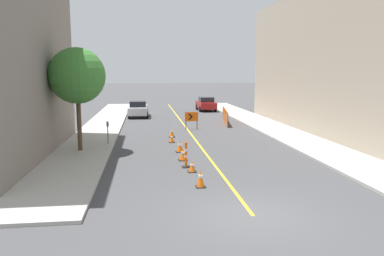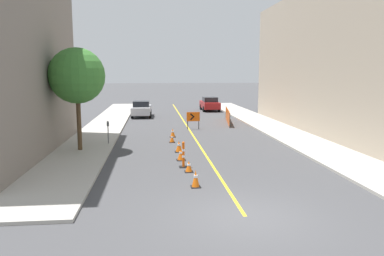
{
  "view_description": "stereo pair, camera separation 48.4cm",
  "coord_description": "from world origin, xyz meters",
  "px_view_note": "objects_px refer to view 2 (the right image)",
  "views": [
    {
      "loc": [
        -3.21,
        -10.54,
        4.31
      ],
      "look_at": [
        -0.4,
        11.72,
        1.0
      ],
      "focal_mm": 35.0,
      "sensor_mm": 36.0,
      "label": 1
    },
    {
      "loc": [
        -2.73,
        -10.59,
        4.31
      ],
      "look_at": [
        -0.4,
        11.72,
        1.0
      ],
      "focal_mm": 35.0,
      "sensor_mm": 36.0,
      "label": 2
    }
  ],
  "objects_px": {
    "traffic_cone_nearest": "(196,179)",
    "parked_car_curb_mid": "(210,104)",
    "arrow_barricade_primary": "(193,117)",
    "parking_meter_near_curb": "(108,128)",
    "traffic_cone_fourth": "(179,146)",
    "parking_meter_far_curb": "(108,128)",
    "parked_car_curb_near": "(141,109)",
    "delineator_post_front": "(183,156)",
    "traffic_cone_second": "(189,166)",
    "traffic_cone_farthest": "(173,133)",
    "street_tree_left_near": "(77,76)",
    "traffic_cone_fifth": "(172,138)",
    "traffic_cone_third": "(181,154)"
  },
  "relations": [
    {
      "from": "traffic_cone_farthest",
      "to": "delineator_post_front",
      "type": "relative_size",
      "value": 0.5
    },
    {
      "from": "parking_meter_near_curb",
      "to": "parking_meter_far_curb",
      "type": "height_order",
      "value": "parking_meter_near_curb"
    },
    {
      "from": "parked_car_curb_near",
      "to": "parked_car_curb_mid",
      "type": "distance_m",
      "value": 9.28
    },
    {
      "from": "arrow_barricade_primary",
      "to": "delineator_post_front",
      "type": "bearing_deg",
      "value": -100.57
    },
    {
      "from": "parked_car_curb_near",
      "to": "parking_meter_near_curb",
      "type": "height_order",
      "value": "parked_car_curb_near"
    },
    {
      "from": "traffic_cone_nearest",
      "to": "street_tree_left_near",
      "type": "bearing_deg",
      "value": 128.33
    },
    {
      "from": "traffic_cone_nearest",
      "to": "traffic_cone_fourth",
      "type": "bearing_deg",
      "value": 91.65
    },
    {
      "from": "delineator_post_front",
      "to": "street_tree_left_near",
      "type": "bearing_deg",
      "value": 143.32
    },
    {
      "from": "traffic_cone_fifth",
      "to": "parking_meter_near_curb",
      "type": "distance_m",
      "value": 3.98
    },
    {
      "from": "traffic_cone_fifth",
      "to": "traffic_cone_farthest",
      "type": "distance_m",
      "value": 1.97
    },
    {
      "from": "parked_car_curb_mid",
      "to": "traffic_cone_fourth",
      "type": "bearing_deg",
      "value": -103.5
    },
    {
      "from": "traffic_cone_third",
      "to": "traffic_cone_farthest",
      "type": "xyz_separation_m",
      "value": [
        -0.05,
        6.81,
        0.0
      ]
    },
    {
      "from": "delineator_post_front",
      "to": "traffic_cone_fifth",
      "type": "bearing_deg",
      "value": 91.87
    },
    {
      "from": "traffic_cone_third",
      "to": "traffic_cone_fifth",
      "type": "xyz_separation_m",
      "value": [
        -0.2,
        4.85,
        -0.02
      ]
    },
    {
      "from": "arrow_barricade_primary",
      "to": "parking_meter_far_curb",
      "type": "height_order",
      "value": "parking_meter_far_curb"
    },
    {
      "from": "traffic_cone_second",
      "to": "traffic_cone_farthest",
      "type": "xyz_separation_m",
      "value": [
        -0.23,
        9.08,
        0.05
      ]
    },
    {
      "from": "traffic_cone_fifth",
      "to": "traffic_cone_nearest",
      "type": "bearing_deg",
      "value": -87.42
    },
    {
      "from": "traffic_cone_second",
      "to": "traffic_cone_fourth",
      "type": "distance_m",
      "value": 4.24
    },
    {
      "from": "parked_car_curb_near",
      "to": "street_tree_left_near",
      "type": "height_order",
      "value": "street_tree_left_near"
    },
    {
      "from": "parked_car_curb_mid",
      "to": "parking_meter_far_curb",
      "type": "xyz_separation_m",
      "value": [
        -9.19,
        -19.82,
        0.24
      ]
    },
    {
      "from": "parking_meter_near_curb",
      "to": "parked_car_curb_near",
      "type": "bearing_deg",
      "value": 83.92
    },
    {
      "from": "traffic_cone_fourth",
      "to": "traffic_cone_second",
      "type": "bearing_deg",
      "value": -88.09
    },
    {
      "from": "traffic_cone_third",
      "to": "parking_meter_far_curb",
      "type": "bearing_deg",
      "value": 132.6
    },
    {
      "from": "traffic_cone_fifth",
      "to": "delineator_post_front",
      "type": "bearing_deg",
      "value": -88.13
    },
    {
      "from": "parking_meter_near_curb",
      "to": "arrow_barricade_primary",
      "type": "bearing_deg",
      "value": 45.89
    },
    {
      "from": "traffic_cone_fourth",
      "to": "parking_meter_far_curb",
      "type": "bearing_deg",
      "value": 149.14
    },
    {
      "from": "traffic_cone_nearest",
      "to": "parked_car_curb_mid",
      "type": "height_order",
      "value": "parked_car_curb_mid"
    },
    {
      "from": "traffic_cone_nearest",
      "to": "traffic_cone_second",
      "type": "distance_m",
      "value": 2.23
    },
    {
      "from": "traffic_cone_farthest",
      "to": "parking_meter_far_curb",
      "type": "height_order",
      "value": "parking_meter_far_curb"
    },
    {
      "from": "traffic_cone_farthest",
      "to": "parked_car_curb_mid",
      "type": "relative_size",
      "value": 0.14
    },
    {
      "from": "parking_meter_near_curb",
      "to": "street_tree_left_near",
      "type": "distance_m",
      "value": 3.76
    },
    {
      "from": "traffic_cone_nearest",
      "to": "traffic_cone_third",
      "type": "relative_size",
      "value": 1.12
    },
    {
      "from": "parking_meter_far_curb",
      "to": "delineator_post_front",
      "type": "bearing_deg",
      "value": -55.14
    },
    {
      "from": "parked_car_curb_near",
      "to": "parking_meter_far_curb",
      "type": "xyz_separation_m",
      "value": [
        -1.56,
        -14.53,
        0.24
      ]
    },
    {
      "from": "traffic_cone_fourth",
      "to": "delineator_post_front",
      "type": "bearing_deg",
      "value": -90.5
    },
    {
      "from": "parking_meter_near_curb",
      "to": "street_tree_left_near",
      "type": "height_order",
      "value": "street_tree_left_near"
    },
    {
      "from": "parked_car_curb_mid",
      "to": "parking_meter_near_curb",
      "type": "distance_m",
      "value": 21.94
    },
    {
      "from": "delineator_post_front",
      "to": "street_tree_left_near",
      "type": "distance_m",
      "value": 7.64
    },
    {
      "from": "traffic_cone_fourth",
      "to": "parking_meter_near_curb",
      "type": "relative_size",
      "value": 0.46
    },
    {
      "from": "street_tree_left_near",
      "to": "traffic_cone_farthest",
      "type": "bearing_deg",
      "value": 38.28
    },
    {
      "from": "parked_car_curb_near",
      "to": "arrow_barricade_primary",
      "type": "bearing_deg",
      "value": -62.65
    },
    {
      "from": "traffic_cone_second",
      "to": "traffic_cone_fifth",
      "type": "height_order",
      "value": "traffic_cone_fifth"
    },
    {
      "from": "traffic_cone_second",
      "to": "arrow_barricade_primary",
      "type": "xyz_separation_m",
      "value": [
        1.54,
        12.53,
        0.67
      ]
    },
    {
      "from": "traffic_cone_farthest",
      "to": "parked_car_curb_mid",
      "type": "height_order",
      "value": "parked_car_curb_mid"
    },
    {
      "from": "arrow_barricade_primary",
      "to": "parking_meter_near_curb",
      "type": "xyz_separation_m",
      "value": [
        -5.77,
        -5.95,
        0.16
      ]
    },
    {
      "from": "parked_car_curb_mid",
      "to": "delineator_post_front",
      "type": "bearing_deg",
      "value": -101.91
    },
    {
      "from": "delineator_post_front",
      "to": "parked_car_curb_near",
      "type": "bearing_deg",
      "value": 97.01
    },
    {
      "from": "arrow_barricade_primary",
      "to": "parked_car_curb_mid",
      "type": "distance_m",
      "value": 14.38
    },
    {
      "from": "street_tree_left_near",
      "to": "parked_car_curb_near",
      "type": "bearing_deg",
      "value": 79.97
    },
    {
      "from": "parked_car_curb_mid",
      "to": "street_tree_left_near",
      "type": "relative_size",
      "value": 0.78
    }
  ]
}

